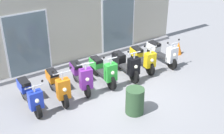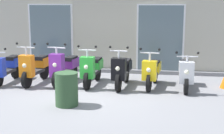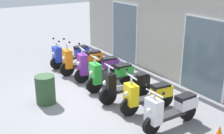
% 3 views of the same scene
% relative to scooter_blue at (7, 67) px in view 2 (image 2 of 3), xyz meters
% --- Properties ---
extents(ground_plane, '(40.00, 40.00, 0.00)m').
position_rel_scooter_blue_xyz_m(ground_plane, '(2.61, -0.90, -0.45)').
color(ground_plane, gray).
extents(storefront_facade, '(9.18, 0.50, 4.17)m').
position_rel_scooter_blue_xyz_m(storefront_facade, '(2.61, 2.09, 1.56)').
color(storefront_facade, '#B2AD9E').
rests_on(storefront_facade, ground_plane).
extents(scooter_blue, '(0.58, 1.60, 1.12)m').
position_rel_scooter_blue_xyz_m(scooter_blue, '(0.00, 0.00, 0.00)').
color(scooter_blue, black).
rests_on(scooter_blue, ground_plane).
extents(scooter_orange, '(0.60, 1.64, 1.28)m').
position_rel_scooter_blue_xyz_m(scooter_orange, '(0.89, -0.00, 0.04)').
color(scooter_orange, black).
rests_on(scooter_orange, ground_plane).
extents(scooter_purple, '(0.64, 1.59, 1.27)m').
position_rel_scooter_blue_xyz_m(scooter_purple, '(1.76, 0.10, 0.06)').
color(scooter_purple, black).
rests_on(scooter_purple, ground_plane).
extents(scooter_green, '(0.56, 1.66, 1.23)m').
position_rel_scooter_blue_xyz_m(scooter_green, '(2.59, 0.10, 0.02)').
color(scooter_green, black).
rests_on(scooter_green, ground_plane).
extents(scooter_black, '(0.54, 1.64, 1.24)m').
position_rel_scooter_blue_xyz_m(scooter_black, '(3.48, 0.01, 0.02)').
color(scooter_black, black).
rests_on(scooter_black, ground_plane).
extents(scooter_yellow, '(0.58, 1.56, 1.19)m').
position_rel_scooter_blue_xyz_m(scooter_yellow, '(4.32, 0.12, 0.00)').
color(scooter_yellow, black).
rests_on(scooter_yellow, ground_plane).
extents(scooter_white, '(0.61, 1.61, 1.13)m').
position_rel_scooter_blue_xyz_m(scooter_white, '(5.22, 0.06, 0.01)').
color(scooter_white, black).
rests_on(scooter_white, ground_plane).
extents(trash_bin, '(0.53, 0.53, 0.79)m').
position_rel_scooter_blue_xyz_m(trash_bin, '(2.41, -1.90, -0.06)').
color(trash_bin, '#2D4C2D').
rests_on(trash_bin, ground_plane).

